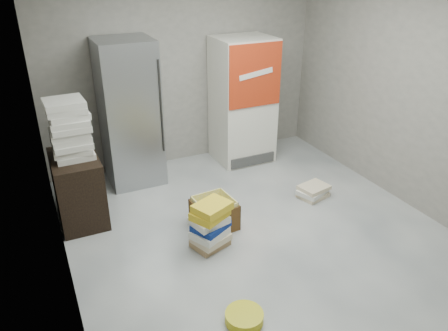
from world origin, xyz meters
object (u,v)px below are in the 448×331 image
Objects in this scene: coke_cooler at (243,101)px; wood_shelf at (78,189)px; phonebook_stack_main at (210,225)px; cardboard_box at (214,215)px; steel_fridge at (130,114)px.

wood_shelf is at bearing -163.72° from coke_cooler.
cardboard_box is (0.19, 0.34, -0.12)m from phonebook_stack_main.
coke_cooler is at bearing 48.41° from cardboard_box.
wood_shelf is 1.70× the size of cardboard_box.
cardboard_box is (0.51, -1.54, -0.81)m from steel_fridge.
steel_fridge is 2.37× the size of wood_shelf.
steel_fridge is 1.06× the size of coke_cooler.
steel_fridge is 1.23m from wood_shelf.
steel_fridge is 2.02m from phonebook_stack_main.
coke_cooler is 2.63m from wood_shelf.
phonebook_stack_main reaches higher than cardboard_box.
coke_cooler is (1.65, -0.01, -0.05)m from steel_fridge.
steel_fridge is at bearing 79.63° from phonebook_stack_main.
coke_cooler is 3.81× the size of cardboard_box.
coke_cooler is at bearing -0.18° from steel_fridge.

